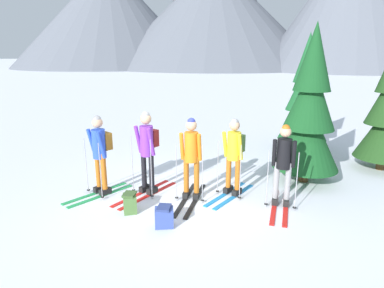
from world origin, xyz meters
name	(u,v)px	position (x,y,z in m)	size (l,w,h in m)	color
ground_plane	(180,197)	(0.00, 0.00, 0.00)	(400.00, 400.00, 0.00)	white
skier_in_blue	(100,151)	(-1.70, 0.00, 0.97)	(1.15, 1.46, 1.72)	green
skier_in_purple	(147,148)	(-0.73, 0.16, 1.02)	(1.09, 1.67, 1.80)	red
skier_in_orange	(192,154)	(0.23, 0.01, 0.96)	(0.61, 1.72, 1.72)	black
skier_in_yellow	(234,153)	(1.09, 0.33, 0.93)	(1.05, 1.51, 1.66)	#1E84D1
skier_in_black	(283,161)	(2.05, -0.07, 0.92)	(0.60, 1.67, 1.65)	red
pine_tree_mid	(305,98)	(3.19, 4.08, 1.63)	(1.47, 1.47, 3.56)	#51381E
pine_tree_far	(309,112)	(2.75, 1.30, 1.65)	(1.50, 1.50, 3.62)	#51381E
backpack_on_snow_front	(164,217)	(-0.09, -1.23, 0.19)	(0.36, 0.30, 0.38)	#384C99
backpack_on_snow_beside	(130,203)	(-0.85, -0.76, 0.19)	(0.34, 0.39, 0.38)	#4C7238
mountain_ridge_distant	(196,12)	(-7.64, 67.51, 11.52)	(85.73, 49.55, 23.84)	slate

